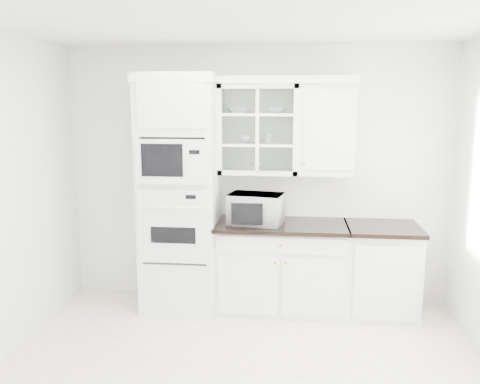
# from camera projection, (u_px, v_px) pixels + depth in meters

# --- Properties ---
(ground) EXTENTS (4.00, 3.50, 0.01)m
(ground) POSITION_uv_depth(u_px,v_px,m) (238.00, 382.00, 3.90)
(ground) COLOR beige
(ground) RESTS_ON ground
(room_shell) EXTENTS (4.00, 3.50, 2.70)m
(room_shell) POSITION_uv_depth(u_px,v_px,m) (244.00, 147.00, 4.01)
(room_shell) COLOR white
(room_shell) RESTS_ON ground
(oven_column) EXTENTS (0.76, 0.68, 2.40)m
(oven_column) POSITION_uv_depth(u_px,v_px,m) (180.00, 194.00, 5.16)
(oven_column) COLOR white
(oven_column) RESTS_ON ground
(base_cabinet_run) EXTENTS (1.32, 0.67, 0.92)m
(base_cabinet_run) POSITION_uv_depth(u_px,v_px,m) (281.00, 266.00, 5.21)
(base_cabinet_run) COLOR white
(base_cabinet_run) RESTS_ON ground
(extra_base_cabinet) EXTENTS (0.72, 0.67, 0.92)m
(extra_base_cabinet) POSITION_uv_depth(u_px,v_px,m) (381.00, 269.00, 5.10)
(extra_base_cabinet) COLOR white
(extra_base_cabinet) RESTS_ON ground
(upper_cabinet_glass) EXTENTS (0.80, 0.33, 0.90)m
(upper_cabinet_glass) POSITION_uv_depth(u_px,v_px,m) (259.00, 129.00, 5.12)
(upper_cabinet_glass) COLOR white
(upper_cabinet_glass) RESTS_ON room_shell
(upper_cabinet_solid) EXTENTS (0.55, 0.33, 0.90)m
(upper_cabinet_solid) POSITION_uv_depth(u_px,v_px,m) (326.00, 130.00, 5.05)
(upper_cabinet_solid) COLOR white
(upper_cabinet_solid) RESTS_ON room_shell
(crown_molding) EXTENTS (2.14, 0.38, 0.07)m
(crown_molding) POSITION_uv_depth(u_px,v_px,m) (248.00, 80.00, 5.02)
(crown_molding) COLOR white
(crown_molding) RESTS_ON room_shell
(countertop_microwave) EXTENTS (0.59, 0.52, 0.30)m
(countertop_microwave) POSITION_uv_depth(u_px,v_px,m) (256.00, 208.00, 5.08)
(countertop_microwave) COLOR white
(countertop_microwave) RESTS_ON base_cabinet_run
(bowl_a) EXTENTS (0.27, 0.27, 0.06)m
(bowl_a) POSITION_uv_depth(u_px,v_px,m) (239.00, 110.00, 5.11)
(bowl_a) COLOR white
(bowl_a) RESTS_ON upper_cabinet_glass
(bowl_b) EXTENTS (0.24, 0.24, 0.06)m
(bowl_b) POSITION_uv_depth(u_px,v_px,m) (275.00, 110.00, 5.06)
(bowl_b) COLOR white
(bowl_b) RESTS_ON upper_cabinet_glass
(cup_a) EXTENTS (0.12, 0.12, 0.08)m
(cup_a) POSITION_uv_depth(u_px,v_px,m) (245.00, 139.00, 5.16)
(cup_a) COLOR white
(cup_a) RESTS_ON upper_cabinet_glass
(cup_b) EXTENTS (0.13, 0.13, 0.10)m
(cup_b) POSITION_uv_depth(u_px,v_px,m) (269.00, 138.00, 5.13)
(cup_b) COLOR white
(cup_b) RESTS_ON upper_cabinet_glass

